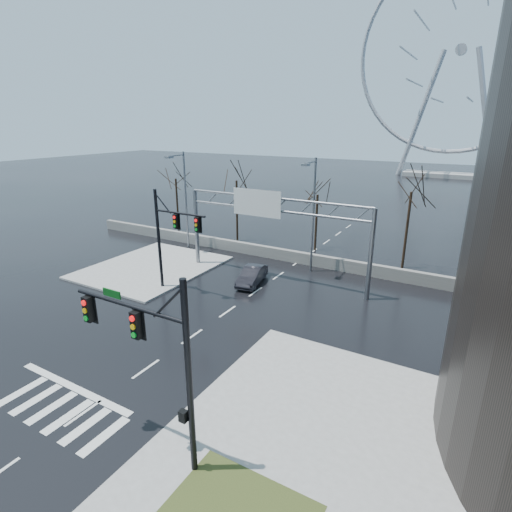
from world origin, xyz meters
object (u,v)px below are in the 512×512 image
Objects in this scene: signal_mast_far at (169,232)px; ferris_wheel at (460,59)px; car at (252,275)px; signal_mast_near at (158,352)px; sign_gantry at (270,220)px.

ferris_wheel reaches higher than signal_mast_far.
ferris_wheel is 85.72m from car.
ferris_wheel is (-0.14, 99.04, 21.26)m from signal_mast_near.
sign_gantry is at bearing 53.62° from car.
signal_mast_near reaches higher than car.
signal_mast_near is 1.87× the size of car.
signal_mast_near is 19.79m from sign_gantry.
signal_mast_near is 0.49× the size of sign_gantry.
sign_gantry is at bearing 47.53° from signal_mast_far.
ferris_wheel is at bearing 82.80° from signal_mast_far.
sign_gantry is at bearing -93.84° from ferris_wheel.
ferris_wheel is (5.38, 80.04, 20.95)m from sign_gantry.
signal_mast_near is at bearing -49.74° from signal_mast_far.
signal_mast_far reaches higher than car.
signal_mast_far is 1.87× the size of car.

